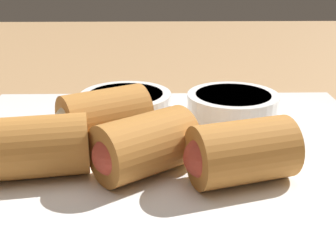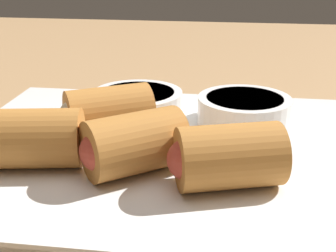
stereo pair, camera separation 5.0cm
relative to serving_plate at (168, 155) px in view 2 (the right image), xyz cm
name	(u,v)px [view 2 (the right image)]	position (x,y,z in cm)	size (l,w,h in cm)	color
table_surface	(120,179)	(-3.52, -1.06, -1.76)	(180.00, 140.00, 2.00)	#A87F54
serving_plate	(168,155)	(0.00, 0.00, 0.00)	(33.04, 26.34, 1.50)	white
roll_front_left	(223,157)	(4.21, -5.68, 2.76)	(7.45, 5.78, 4.04)	#B77533
roll_front_right	(104,113)	(-5.12, 1.04, 2.76)	(7.56, 6.68, 4.04)	#B77533
roll_back_left	(28,138)	(-8.85, -4.55, 2.76)	(7.37, 5.07, 4.04)	#B77533
roll_back_right	(129,144)	(-1.91, -4.60, 2.76)	(7.55, 7.07, 4.04)	#B77533
dipping_bowl_near	(140,103)	(-3.35, 6.13, 1.95)	(7.84, 7.84, 2.23)	white
dipping_bowl_far	(244,109)	(5.68, 5.75, 1.95)	(7.84, 7.84, 2.23)	white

